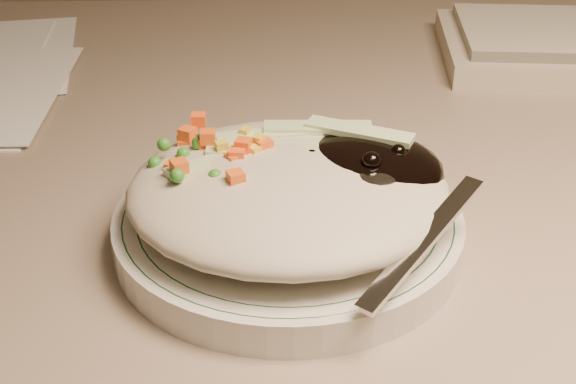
{
  "coord_description": "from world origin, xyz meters",
  "views": [
    {
      "loc": [
        -0.08,
        0.81,
        1.02
      ],
      "look_at": [
        -0.07,
        1.22,
        0.78
      ],
      "focal_mm": 50.0,
      "sensor_mm": 36.0,
      "label": 1
    }
  ],
  "objects": [
    {
      "name": "desk",
      "position": [
        0.0,
        1.38,
        0.54
      ],
      "size": [
        1.4,
        0.7,
        0.74
      ],
      "color": "gray",
      "rests_on": "ground"
    },
    {
      "name": "plate",
      "position": [
        -0.07,
        1.22,
        0.75
      ],
      "size": [
        0.21,
        0.21,
        0.02
      ],
      "primitive_type": "cylinder",
      "color": "silver",
      "rests_on": "desk"
    },
    {
      "name": "plate_rim",
      "position": [
        -0.07,
        1.22,
        0.76
      ],
      "size": [
        0.2,
        0.2,
        0.0
      ],
      "color": "#144723",
      "rests_on": "plate"
    },
    {
      "name": "meal",
      "position": [
        -0.06,
        1.22,
        0.78
      ],
      "size": [
        0.21,
        0.19,
        0.05
      ],
      "color": "#B1A690",
      "rests_on": "plate"
    }
  ]
}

